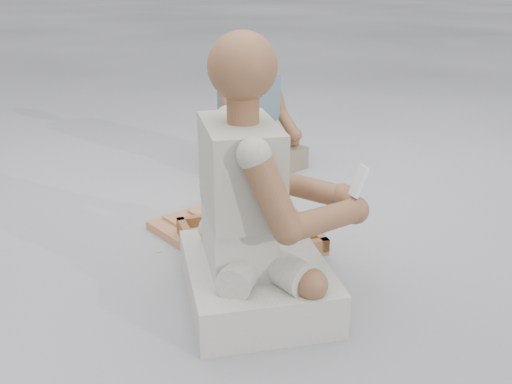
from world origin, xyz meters
TOP-DOWN VIEW (x-y plane):
  - ground at (0.00, 0.00)m, footprint 60.00×60.00m
  - carved_panel at (0.00, 0.44)m, footprint 0.68×0.49m
  - tool_tray at (-0.05, 0.14)m, footprint 0.65×0.56m
  - chisel_0 at (0.12, 0.19)m, footprint 0.18×0.16m
  - chisel_1 at (-0.09, 0.15)m, footprint 0.19×0.15m
  - chisel_2 at (0.10, 0.19)m, footprint 0.18×0.15m
  - chisel_3 at (-0.03, 0.25)m, footprint 0.22×0.03m
  - chisel_4 at (-0.09, 0.07)m, footprint 0.21×0.11m
  - chisel_5 at (-0.15, 0.33)m, footprint 0.07×0.22m
  - chisel_6 at (-0.00, 0.21)m, footprint 0.20×0.13m
  - chisel_7 at (-0.04, 0.27)m, footprint 0.21×0.09m
  - chisel_8 at (0.10, 0.08)m, footprint 0.22×0.02m
  - wood_chip_0 at (-0.24, 0.22)m, footprint 0.02×0.02m
  - wood_chip_1 at (0.18, 0.36)m, footprint 0.02×0.02m
  - wood_chip_2 at (-0.35, -0.04)m, footprint 0.02×0.02m
  - wood_chip_3 at (0.03, 0.52)m, footprint 0.02×0.02m
  - wood_chip_4 at (0.03, 0.03)m, footprint 0.02×0.02m
  - wood_chip_5 at (-0.16, -0.15)m, footprint 0.02×0.02m
  - wood_chip_6 at (-0.31, 0.22)m, footprint 0.02×0.02m
  - wood_chip_7 at (0.09, 0.30)m, footprint 0.02×0.02m
  - wood_chip_8 at (-0.38, 0.36)m, footprint 0.02×0.02m
  - wood_chip_9 at (-0.29, 0.39)m, footprint 0.02×0.02m
  - craftsman at (-0.24, -0.20)m, footprint 0.75×0.78m
  - companion at (0.58, 1.07)m, footprint 0.60×0.51m
  - mobile_phone at (0.08, -0.39)m, footprint 0.06×0.06m

SIDE VIEW (x-z plane):
  - ground at x=0.00m, z-range 0.00..0.00m
  - wood_chip_0 at x=-0.24m, z-range 0.00..0.00m
  - wood_chip_1 at x=0.18m, z-range 0.00..0.00m
  - wood_chip_2 at x=-0.35m, z-range 0.00..0.00m
  - wood_chip_3 at x=0.03m, z-range 0.00..0.00m
  - wood_chip_4 at x=0.03m, z-range 0.00..0.00m
  - wood_chip_5 at x=-0.16m, z-range 0.00..0.00m
  - wood_chip_6 at x=-0.31m, z-range 0.00..0.00m
  - wood_chip_7 at x=0.09m, z-range 0.00..0.00m
  - wood_chip_8 at x=-0.38m, z-range 0.00..0.00m
  - wood_chip_9 at x=-0.29m, z-range 0.00..0.00m
  - carved_panel at x=0.00m, z-range 0.00..0.04m
  - tool_tray at x=-0.05m, z-range 0.03..0.10m
  - chisel_1 at x=-0.09m, z-range 0.06..0.08m
  - chisel_2 at x=0.10m, z-range 0.06..0.08m
  - chisel_6 at x=0.00m, z-range 0.07..0.09m
  - chisel_8 at x=0.10m, z-range 0.07..0.09m
  - chisel_4 at x=-0.09m, z-range 0.07..0.09m
  - chisel_5 at x=-0.15m, z-range 0.07..0.09m
  - chisel_3 at x=-0.03m, z-range 0.07..0.10m
  - chisel_0 at x=0.12m, z-range 0.07..0.10m
  - chisel_7 at x=-0.04m, z-range 0.08..0.10m
  - companion at x=0.58m, z-range -0.14..0.70m
  - craftsman at x=-0.24m, z-range -0.16..0.84m
  - mobile_phone at x=0.08m, z-range 0.42..0.53m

